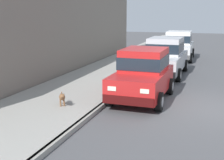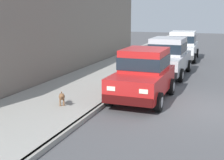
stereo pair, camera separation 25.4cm
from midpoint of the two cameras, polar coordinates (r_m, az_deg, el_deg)
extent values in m
plane|color=#4C4C4F|center=(11.03, 15.37, -4.92)|extent=(80.00, 80.00, 0.00)
cube|color=gray|center=(11.60, -0.58, -3.25)|extent=(0.16, 64.00, 0.14)
cube|color=#99968E|center=(12.29, -8.53, -2.49)|extent=(3.60, 64.00, 0.14)
cube|color=red|center=(11.47, 4.93, -0.24)|extent=(1.76, 3.72, 0.76)
cube|color=red|center=(11.56, 5.31, 3.79)|extent=(1.53, 1.91, 0.80)
cube|color=#19232D|center=(11.57, 5.30, 3.50)|extent=(1.57, 1.96, 0.44)
cube|color=#400A0A|center=(9.85, 2.28, -3.76)|extent=(1.69, 0.22, 0.28)
cube|color=#400A0A|center=(13.23, 6.86, 0.35)|extent=(1.69, 0.22, 0.28)
cylinder|color=black|center=(10.29, 7.94, -3.96)|extent=(0.23, 0.64, 0.64)
cylinder|color=#9E9EA3|center=(10.29, 7.94, -3.96)|extent=(0.24, 0.35, 0.35)
cylinder|color=black|center=(10.74, -1.10, -3.14)|extent=(0.23, 0.64, 0.64)
cylinder|color=#9E9EA3|center=(10.74, -1.10, -3.14)|extent=(0.24, 0.35, 0.35)
cylinder|color=black|center=(12.48, 10.04, -1.14)|extent=(0.23, 0.64, 0.64)
cylinder|color=#9E9EA3|center=(12.48, 10.04, -1.14)|extent=(0.24, 0.35, 0.35)
cylinder|color=black|center=(12.85, 2.46, -0.57)|extent=(0.23, 0.64, 0.64)
cylinder|color=#9E9EA3|center=(12.85, 2.46, -0.57)|extent=(0.24, 0.35, 0.35)
cube|color=#EAEACC|center=(9.59, 5.29, -2.05)|extent=(0.28, 0.08, 0.14)
cube|color=#EAEACC|center=(9.89, -0.71, -1.55)|extent=(0.28, 0.08, 0.14)
cube|color=#BCBCC1|center=(16.24, 9.23, 3.37)|extent=(1.86, 4.53, 0.76)
cube|color=#BCBCC1|center=(16.24, 9.39, 6.21)|extent=(1.61, 2.12, 0.84)
cube|color=#19232D|center=(16.25, 9.38, 5.99)|extent=(1.65, 2.16, 0.46)
cube|color=#424243|center=(14.16, 7.57, 1.12)|extent=(1.77, 0.23, 0.28)
cube|color=#424243|center=(18.43, 10.46, 3.62)|extent=(1.77, 0.23, 0.28)
cylinder|color=black|center=(14.81, 11.61, 0.92)|extent=(0.23, 0.64, 0.64)
cylinder|color=#9E9EA3|center=(14.81, 11.61, 0.92)|extent=(0.24, 0.36, 0.35)
cylinder|color=black|center=(15.16, 4.87, 1.39)|extent=(0.23, 0.64, 0.64)
cylinder|color=#9E9EA3|center=(15.16, 4.87, 1.39)|extent=(0.24, 0.36, 0.35)
cylinder|color=black|center=(17.54, 12.91, 2.61)|extent=(0.23, 0.64, 0.64)
cylinder|color=#9E9EA3|center=(17.54, 12.91, 2.61)|extent=(0.24, 0.36, 0.35)
cylinder|color=black|center=(17.83, 7.16, 2.98)|extent=(0.23, 0.64, 0.64)
cylinder|color=#9E9EA3|center=(17.83, 7.16, 2.98)|extent=(0.24, 0.36, 0.35)
cube|color=#EAEACC|center=(13.96, 9.82, 2.37)|extent=(0.28, 0.08, 0.14)
cube|color=#EAEACC|center=(14.19, 5.38, 2.65)|extent=(0.28, 0.08, 0.14)
cube|color=white|center=(21.89, 11.75, 5.55)|extent=(1.95, 4.56, 0.76)
cube|color=white|center=(21.91, 11.87, 7.66)|extent=(1.65, 2.15, 0.84)
cube|color=#19232D|center=(21.91, 11.86, 7.49)|extent=(1.69, 2.19, 0.46)
cube|color=#505050|center=(19.74, 11.13, 4.16)|extent=(1.77, 0.26, 0.28)
cube|color=#505050|center=(24.09, 12.22, 5.56)|extent=(1.77, 0.26, 0.28)
cylinder|color=black|center=(20.49, 13.86, 3.93)|extent=(0.24, 0.65, 0.64)
cylinder|color=#9E9EA3|center=(20.49, 13.86, 3.93)|extent=(0.25, 0.36, 0.35)
cylinder|color=black|center=(20.66, 8.86, 4.21)|extent=(0.24, 0.65, 0.64)
cylinder|color=#9E9EA3|center=(20.66, 8.86, 4.21)|extent=(0.25, 0.36, 0.35)
cylinder|color=black|center=(23.25, 14.25, 4.87)|extent=(0.24, 0.65, 0.64)
cylinder|color=#9E9EA3|center=(23.25, 14.25, 4.87)|extent=(0.25, 0.36, 0.35)
cylinder|color=black|center=(23.40, 9.83, 5.12)|extent=(0.24, 0.65, 0.64)
cylinder|color=#9E9EA3|center=(23.40, 9.83, 5.12)|extent=(0.25, 0.36, 0.35)
cube|color=#EAEACC|center=(19.62, 12.79, 5.08)|extent=(0.28, 0.09, 0.14)
cube|color=#EAEACC|center=(19.73, 9.55, 5.26)|extent=(0.28, 0.09, 0.14)
ellipsoid|color=brown|center=(10.52, -9.84, -3.10)|extent=(0.39, 0.48, 0.20)
cylinder|color=brown|center=(10.44, -9.45, -4.29)|extent=(0.05, 0.05, 0.18)
cylinder|color=brown|center=(10.44, -10.11, -4.32)|extent=(0.05, 0.05, 0.18)
cylinder|color=brown|center=(10.70, -9.50, -3.88)|extent=(0.05, 0.05, 0.18)
cylinder|color=brown|center=(10.70, -10.14, -3.91)|extent=(0.05, 0.05, 0.18)
sphere|color=brown|center=(10.22, -9.82, -3.04)|extent=(0.17, 0.17, 0.17)
ellipsoid|color=#432C1C|center=(10.13, -9.80, -3.28)|extent=(0.12, 0.13, 0.06)
cone|color=brown|center=(10.20, -9.56, -2.56)|extent=(0.06, 0.06, 0.07)
cone|color=brown|center=(10.20, -10.12, -2.58)|extent=(0.06, 0.06, 0.07)
cylinder|color=brown|center=(10.76, -9.89, -2.43)|extent=(0.09, 0.12, 0.13)
cube|color=slate|center=(16.87, -8.17, 8.61)|extent=(0.50, 20.00, 4.25)
camera|label=1|loc=(0.13, -90.67, -0.15)|focal=49.80mm
camera|label=2|loc=(0.13, 89.33, 0.15)|focal=49.80mm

